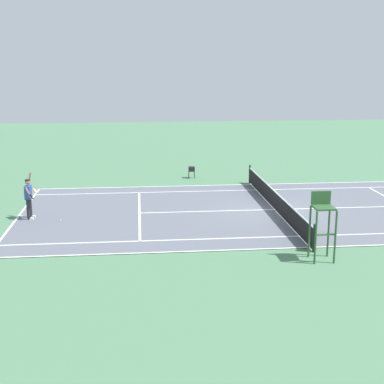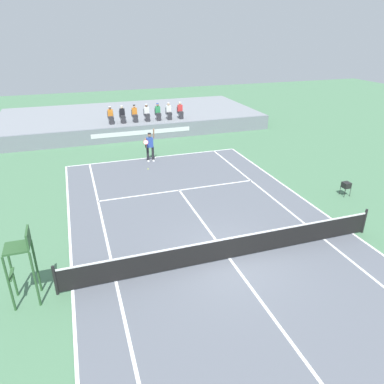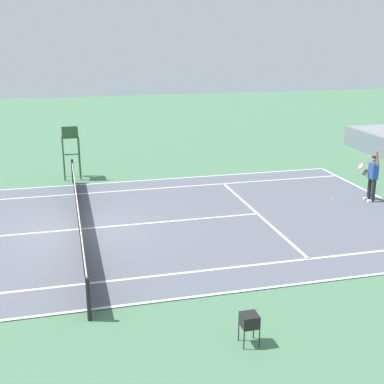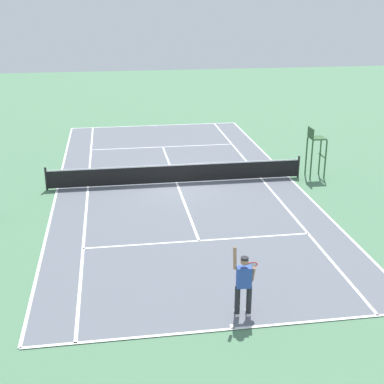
# 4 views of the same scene
# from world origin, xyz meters

# --- Properties ---
(ground_plane) EXTENTS (80.00, 80.00, 0.00)m
(ground_plane) POSITION_xyz_m (0.00, 0.00, 0.00)
(ground_plane) COLOR #4C7A56
(court) EXTENTS (11.08, 23.88, 0.03)m
(court) POSITION_xyz_m (0.00, 0.00, 0.01)
(court) COLOR slate
(court) RESTS_ON ground
(net) EXTENTS (11.98, 0.10, 1.07)m
(net) POSITION_xyz_m (0.00, 0.00, 0.52)
(net) COLOR black
(net) RESTS_ON ground
(tennis_player) EXTENTS (0.79, 0.62, 2.08)m
(tennis_player) POSITION_xyz_m (-0.42, 11.29, 0.99)
(tennis_player) COLOR #232328
(tennis_player) RESTS_ON ground
(tennis_ball) EXTENTS (0.07, 0.07, 0.07)m
(tennis_ball) POSITION_xyz_m (-0.88, 9.90, 0.03)
(tennis_ball) COLOR #D1E533
(tennis_ball) RESTS_ON ground
(umpire_chair) EXTENTS (0.77, 0.77, 2.44)m
(umpire_chair) POSITION_xyz_m (-6.71, 0.00, 1.56)
(umpire_chair) COLOR #2D562D
(umpire_chair) RESTS_ON ground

